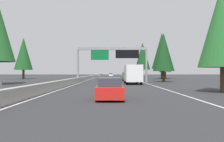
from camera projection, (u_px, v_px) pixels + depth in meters
name	position (u px, v px, depth m)	size (l,w,h in m)	color
ground_plane	(87.00, 80.00, 61.51)	(320.00, 320.00, 0.00)	#2D2D30
median_barrier	(92.00, 77.00, 81.51)	(180.00, 0.56, 0.90)	#9E9B93
shoulder_stripe_right	(132.00, 79.00, 71.55)	(160.00, 0.16, 0.01)	silver
shoulder_stripe_median	(91.00, 79.00, 71.51)	(160.00, 0.16, 0.01)	silver
sign_gantry_overhead	(113.00, 54.00, 46.79)	(0.50, 12.68, 6.37)	gray
sedan_near_right	(110.00, 89.00, 17.81)	(4.40, 1.80, 1.47)	red
box_truck_distant_a	(133.00, 74.00, 41.04)	(8.50, 2.40, 2.95)	white
pickup_far_left	(127.00, 76.00, 57.94)	(5.60, 2.00, 1.86)	#2D6B38
sedan_mid_right	(111.00, 75.00, 118.90)	(4.40, 1.80, 1.47)	white
conifer_right_foreground	(223.00, 23.00, 24.04)	(4.63, 4.63, 10.51)	#4C3823
conifer_right_near	(164.00, 52.00, 50.39)	(4.16, 4.16, 9.46)	#4C3823
conifer_right_mid	(162.00, 51.00, 72.04)	(5.64, 5.64, 12.83)	#4C3823
conifer_right_far	(165.00, 61.00, 79.43)	(3.76, 3.76, 8.55)	#4C3823
conifer_right_distant	(143.00, 56.00, 96.95)	(5.70, 5.70, 12.94)	#4C3823
conifer_left_mid	(23.00, 54.00, 72.91)	(5.10, 5.10, 11.59)	#4C3823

